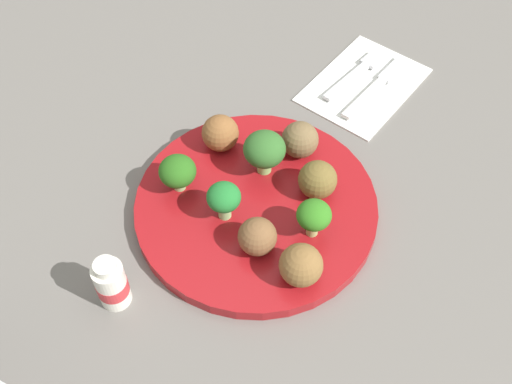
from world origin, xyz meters
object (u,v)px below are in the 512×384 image
Objects in this scene: meatball_far_rim at (318,180)px; fork at (357,73)px; broccoli_floret_back_right at (224,198)px; knife at (379,84)px; broccoli_floret_mid_right at (264,150)px; meatball_mid_right at (301,265)px; meatball_near_rim at (220,133)px; plate at (256,207)px; yogurt_bottle at (111,284)px; meatball_back_right at (300,140)px; broccoli_floret_back_left at (314,216)px; napkin at (364,84)px; broccoli_floret_mid_left at (178,172)px; meatball_front_left at (257,237)px.

fork is (0.20, 0.09, -0.03)m from meatball_far_rim.
knife is at bearing 0.14° from broccoli_floret_back_right.
broccoli_floret_mid_right is 1.24× the size of meatball_mid_right.
meatball_far_rim is at bearing -80.18° from meatball_near_rim.
fork is (0.26, 0.05, -0.00)m from plate.
broccoli_floret_mid_right is 0.82× the size of yogurt_bottle.
meatball_near_rim is at bearing 68.05° from meatball_mid_right.
broccoli_floret_mid_right is at bearing 103.48° from meatball_far_rim.
meatball_back_right is 0.28m from yogurt_bottle.
fork is (0.17, 0.04, -0.03)m from meatball_back_right.
broccoli_floret_back_left reaches higher than plate.
meatball_far_rim is 0.26× the size of napkin.
meatball_mid_right is at bearing -89.18° from broccoli_floret_mid_left.
broccoli_floret_mid_right reaches higher than meatball_far_rim.
meatball_back_right is at bearing 58.20° from meatball_far_rim.
fork is at bearing -5.72° from broccoli_floret_mid_left.
meatball_near_rim is 0.23m from napkin.
meatball_mid_right reaches higher than meatball_front_left.
meatball_near_rim is at bearing 165.20° from napkin.
broccoli_floret_mid_right is at bearing 72.26° from broccoli_floret_back_left.
knife is (0.31, 0.06, -0.03)m from meatball_front_left.
broccoli_floret_back_right is 0.30m from napkin.
yogurt_bottle is at bearing 179.99° from napkin.
yogurt_bottle reaches higher than meatball_front_left.
yogurt_bottle is (-0.28, 0.02, -0.01)m from meatball_back_right.
fork is (0.30, 0.15, -0.03)m from meatball_mid_right.
meatball_near_rim is at bearing 14.81° from yogurt_bottle.
meatball_near_rim reaches higher than knife.
broccoli_floret_mid_right reaches higher than knife.
broccoli_floret_mid_left is at bearing 89.73° from meatball_front_left.
knife reaches higher than napkin.
meatball_near_rim is at bearing 46.48° from broccoli_floret_back_right.
broccoli_floret_back_right is (-0.05, 0.09, -0.00)m from broccoli_floret_back_left.
napkin is at bearing -9.22° from broccoli_floret_mid_left.
meatball_near_rim is (0.04, 0.09, 0.03)m from plate.
broccoli_floret_mid_left reaches higher than meatball_back_right.
broccoli_floret_back_left is at bearing -70.68° from broccoli_floret_mid_left.
plate is at bearing 144.82° from meatball_far_rim.
meatball_far_rim is (0.05, 0.03, -0.01)m from broccoli_floret_back_left.
broccoli_floret_mid_left is 0.67× the size of yogurt_bottle.
plate is 1.65× the size of napkin.
meatball_front_left is 0.29× the size of knife.
broccoli_floret_mid_left is at bearing 95.51° from broccoli_floret_back_right.
broccoli_floret_back_left and broccoli_floret_back_right have the same top height.
meatball_back_right is at bearing -4.13° from yogurt_bottle.
yogurt_bottle is (-0.45, 0.02, 0.02)m from knife.
yogurt_bottle reaches higher than knife.
meatball_back_right is 1.00× the size of meatball_far_rim.
broccoli_floret_back_left is 1.07× the size of meatball_mid_right.
broccoli_floret_back_right is 0.34× the size of knife.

